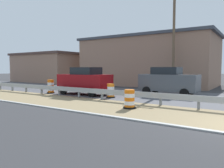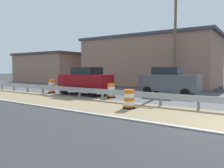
{
  "view_description": "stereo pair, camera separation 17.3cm",
  "coord_description": "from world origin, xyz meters",
  "px_view_note": "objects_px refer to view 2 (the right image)",
  "views": [
    {
      "loc": [
        -9.01,
        -0.29,
        2.09
      ],
      "look_at": [
        1.78,
        6.87,
        1.15
      ],
      "focal_mm": 35.43,
      "sensor_mm": 36.0,
      "label": 1
    },
    {
      "loc": [
        -8.91,
        -0.43,
        2.09
      ],
      "look_at": [
        1.78,
        6.87,
        1.15
      ],
      "focal_mm": 35.43,
      "sensor_mm": 36.0,
      "label": 2
    }
  ],
  "objects_px": {
    "car_lead_near_lane": "(86,81)",
    "traffic_barrel_mid": "(52,87)",
    "utility_pole_near": "(175,39)",
    "car_mid_far_lane": "(169,81)",
    "traffic_barrel_nearest": "(129,100)",
    "traffic_barrel_close": "(111,91)"
  },
  "relations": [
    {
      "from": "car_lead_near_lane",
      "to": "traffic_barrel_nearest",
      "type": "bearing_deg",
      "value": 148.37
    },
    {
      "from": "utility_pole_near",
      "to": "car_mid_far_lane",
      "type": "bearing_deg",
      "value": -166.7
    },
    {
      "from": "car_mid_far_lane",
      "to": "utility_pole_near",
      "type": "height_order",
      "value": "utility_pole_near"
    },
    {
      "from": "traffic_barrel_mid",
      "to": "utility_pole_near",
      "type": "xyz_separation_m",
      "value": [
        8.29,
        -7.54,
        4.32
      ]
    },
    {
      "from": "car_mid_far_lane",
      "to": "traffic_barrel_mid",
      "type": "bearing_deg",
      "value": -152.25
    },
    {
      "from": "traffic_barrel_mid",
      "to": "utility_pole_near",
      "type": "distance_m",
      "value": 12.01
    },
    {
      "from": "car_lead_near_lane",
      "to": "utility_pole_near",
      "type": "xyz_separation_m",
      "value": [
        7.35,
        -4.64,
        3.76
      ]
    },
    {
      "from": "traffic_barrel_nearest",
      "to": "car_mid_far_lane",
      "type": "bearing_deg",
      "value": 2.71
    },
    {
      "from": "traffic_barrel_nearest",
      "to": "car_mid_far_lane",
      "type": "xyz_separation_m",
      "value": [
        6.79,
        0.32,
        0.64
      ]
    },
    {
      "from": "traffic_barrel_nearest",
      "to": "traffic_barrel_mid",
      "type": "relative_size",
      "value": 0.86
    },
    {
      "from": "traffic_barrel_nearest",
      "to": "car_mid_far_lane",
      "type": "relative_size",
      "value": 0.22
    },
    {
      "from": "traffic_barrel_nearest",
      "to": "utility_pole_near",
      "type": "xyz_separation_m",
      "value": [
        10.73,
        1.25,
        4.4
      ]
    },
    {
      "from": "traffic_barrel_close",
      "to": "car_lead_near_lane",
      "type": "distance_m",
      "value": 2.88
    },
    {
      "from": "car_lead_near_lane",
      "to": "traffic_barrel_mid",
      "type": "bearing_deg",
      "value": 16.28
    },
    {
      "from": "traffic_barrel_nearest",
      "to": "car_mid_far_lane",
      "type": "distance_m",
      "value": 6.82
    },
    {
      "from": "car_lead_near_lane",
      "to": "utility_pole_near",
      "type": "bearing_deg",
      "value": -124.08
    },
    {
      "from": "car_lead_near_lane",
      "to": "utility_pole_near",
      "type": "height_order",
      "value": "utility_pole_near"
    },
    {
      "from": "car_lead_near_lane",
      "to": "car_mid_far_lane",
      "type": "bearing_deg",
      "value": -150.4
    },
    {
      "from": "car_lead_near_lane",
      "to": "car_mid_far_lane",
      "type": "height_order",
      "value": "car_mid_far_lane"
    },
    {
      "from": "traffic_barrel_nearest",
      "to": "traffic_barrel_mid",
      "type": "bearing_deg",
      "value": 74.49
    },
    {
      "from": "car_mid_far_lane",
      "to": "traffic_barrel_close",
      "type": "bearing_deg",
      "value": -125.3
    },
    {
      "from": "traffic_barrel_nearest",
      "to": "traffic_barrel_close",
      "type": "height_order",
      "value": "traffic_barrel_close"
    }
  ]
}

